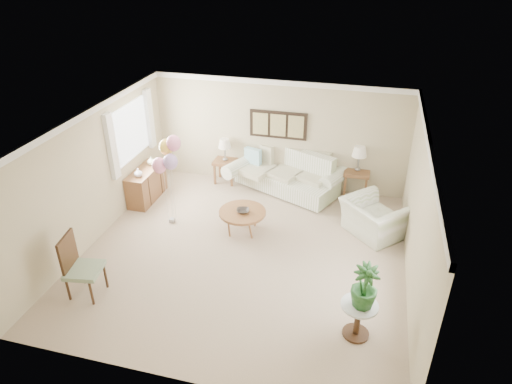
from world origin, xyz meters
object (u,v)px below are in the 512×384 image
at_px(sofa, 287,174).
at_px(armchair, 373,218).
at_px(accent_chair, 79,265).
at_px(balloon_cluster, 167,155).
at_px(coffee_table, 242,213).

distance_m(sofa, armchair, 2.53).
distance_m(accent_chair, balloon_cluster, 2.73).
distance_m(coffee_table, armchair, 2.66).
relative_size(sofa, coffee_table, 3.16).
xyz_separation_m(sofa, balloon_cluster, (-2.06, -2.05, 1.17)).
height_order(sofa, accent_chair, accent_chair).
bearing_deg(accent_chair, coffee_table, 49.81).
bearing_deg(coffee_table, armchair, 12.74).
relative_size(coffee_table, accent_chair, 0.85).
height_order(sofa, coffee_table, sofa).
height_order(coffee_table, accent_chair, accent_chair).
bearing_deg(sofa, coffee_table, -104.48).
height_order(armchair, balloon_cluster, balloon_cluster).
bearing_deg(armchair, accent_chair, 78.01).
bearing_deg(coffee_table, balloon_cluster, -179.76).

